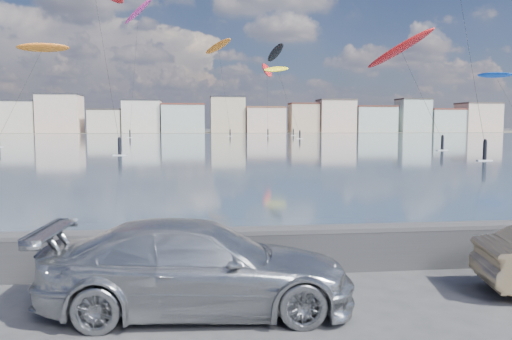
# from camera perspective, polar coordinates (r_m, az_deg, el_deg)

# --- Properties ---
(ground) EXTENTS (700.00, 700.00, 0.00)m
(ground) POSITION_cam_1_polar(r_m,az_deg,el_deg) (8.73, -3.67, -17.09)
(ground) COLOR #333335
(ground) RESTS_ON ground
(bay_water) EXTENTS (500.00, 177.00, 0.00)m
(bay_water) POSITION_cam_1_polar(r_m,az_deg,el_deg) (99.62, -6.38, 3.33)
(bay_water) COLOR #31405A
(bay_water) RESTS_ON ground
(far_shore_strip) EXTENTS (500.00, 60.00, 0.00)m
(far_shore_strip) POSITION_cam_1_polar(r_m,az_deg,el_deg) (208.09, -6.51, 4.32)
(far_shore_strip) COLOR #4C473D
(far_shore_strip) RESTS_ON ground
(seawall) EXTENTS (400.00, 0.36, 1.08)m
(seawall) POSITION_cam_1_polar(r_m,az_deg,el_deg) (11.12, -4.41, -9.01)
(seawall) COLOR #28282B
(seawall) RESTS_ON ground
(far_buildings) EXTENTS (240.79, 13.26, 14.60)m
(far_buildings) POSITION_cam_1_polar(r_m,az_deg,el_deg) (194.09, -6.13, 6.04)
(far_buildings) COLOR beige
(far_buildings) RESTS_ON ground
(car_silver) EXTENTS (5.62, 2.56, 1.59)m
(car_silver) POSITION_cam_1_polar(r_m,az_deg,el_deg) (9.08, -6.54, -10.90)
(car_silver) COLOR #ADB0B4
(car_silver) RESTS_ON ground
(kitesurfer_1) EXTENTS (8.23, 16.25, 18.37)m
(kitesurfer_1) POSITION_cam_1_polar(r_m,az_deg,el_deg) (125.67, 2.39, 11.32)
(kitesurfer_1) COLOR yellow
(kitesurfer_1) RESTS_ON ground
(kitesurfer_4) EXTENTS (8.53, 13.24, 16.77)m
(kitesurfer_4) POSITION_cam_1_polar(r_m,az_deg,el_deg) (89.91, -23.21, 12.58)
(kitesurfer_4) COLOR orange
(kitesurfer_4) RESTS_ON ground
(kitesurfer_8) EXTENTS (7.47, 10.65, 14.86)m
(kitesurfer_8) POSITION_cam_1_polar(r_m,az_deg,el_deg) (121.20, 25.68, 9.63)
(kitesurfer_8) COLOR blue
(kitesurfer_8) RESTS_ON ground
(kitesurfer_10) EXTENTS (3.69, 17.94, 23.06)m
(kitesurfer_10) POSITION_cam_1_polar(r_m,az_deg,el_deg) (154.07, 1.25, 11.29)
(kitesurfer_10) COLOR red
(kitesurfer_10) RESTS_ON ground
(kitesurfer_11) EXTENTS (9.29, 20.20, 29.03)m
(kitesurfer_11) POSITION_cam_1_polar(r_m,az_deg,el_deg) (154.11, -4.34, 13.85)
(kitesurfer_11) COLOR orange
(kitesurfer_11) RESTS_ON ground
(kitesurfer_14) EXTENTS (9.23, 10.67, 35.37)m
(kitesurfer_14) POSITION_cam_1_polar(r_m,az_deg,el_deg) (134.32, -13.27, 17.19)
(kitesurfer_14) COLOR #E5338C
(kitesurfer_14) RESTS_ON ground
(kitesurfer_18) EXTENTS (6.76, 20.09, 29.45)m
(kitesurfer_18) POSITION_cam_1_polar(r_m,az_deg,el_deg) (164.19, 2.25, 13.17)
(kitesurfer_18) COLOR black
(kitesurfer_18) RESTS_ON ground
(kitesurfer_19) EXTENTS (9.40, 14.32, 16.97)m
(kitesurfer_19) POSITION_cam_1_polar(r_m,az_deg,el_deg) (75.63, 16.17, 13.11)
(kitesurfer_19) COLOR red
(kitesurfer_19) RESTS_ON ground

